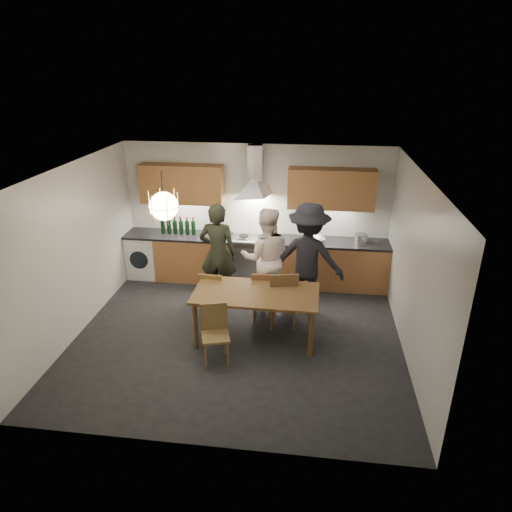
# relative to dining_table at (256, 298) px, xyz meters

# --- Properties ---
(ground) EXTENTS (5.00, 5.00, 0.00)m
(ground) POSITION_rel_dining_table_xyz_m (-0.28, 0.01, -0.70)
(ground) COLOR black
(ground) RESTS_ON ground
(room_shell) EXTENTS (5.02, 4.52, 2.61)m
(room_shell) POSITION_rel_dining_table_xyz_m (-0.28, 0.01, 1.01)
(room_shell) COLOR white
(room_shell) RESTS_ON ground
(counter_run) EXTENTS (5.00, 0.62, 0.90)m
(counter_run) POSITION_rel_dining_table_xyz_m (-0.26, 1.96, -0.25)
(counter_run) COLOR #C7834C
(counter_run) RESTS_ON ground
(range_stove) EXTENTS (0.90, 0.60, 0.92)m
(range_stove) POSITION_rel_dining_table_xyz_m (-0.28, 1.95, -0.25)
(range_stove) COLOR silver
(range_stove) RESTS_ON ground
(wall_fixtures) EXTENTS (4.30, 0.54, 1.10)m
(wall_fixtures) POSITION_rel_dining_table_xyz_m (-0.28, 2.07, 1.18)
(wall_fixtures) COLOR #BE8149
(wall_fixtures) RESTS_ON ground
(pendant_lamp) EXTENTS (0.43, 0.43, 0.70)m
(pendant_lamp) POSITION_rel_dining_table_xyz_m (-1.28, -0.09, 1.40)
(pendant_lamp) COLOR black
(pendant_lamp) RESTS_ON ground
(dining_table) EXTENTS (1.88, 0.96, 0.79)m
(dining_table) POSITION_rel_dining_table_xyz_m (0.00, 0.00, 0.00)
(dining_table) COLOR brown
(dining_table) RESTS_ON ground
(chair_back_left) EXTENTS (0.41, 0.41, 0.86)m
(chair_back_left) POSITION_rel_dining_table_xyz_m (-0.77, 0.45, -0.20)
(chair_back_left) COLOR brown
(chair_back_left) RESTS_ON ground
(chair_back_mid) EXTENTS (0.42, 0.42, 0.88)m
(chair_back_mid) POSITION_rel_dining_table_xyz_m (0.07, 0.53, -0.19)
(chair_back_mid) COLOR brown
(chair_back_mid) RESTS_ON ground
(chair_back_right) EXTENTS (0.53, 0.53, 0.98)m
(chair_back_right) POSITION_rel_dining_table_xyz_m (0.38, 0.36, -0.13)
(chair_back_right) COLOR brown
(chair_back_right) RESTS_ON ground
(chair_front) EXTENTS (0.47, 0.47, 0.84)m
(chair_front) POSITION_rel_dining_table_xyz_m (-0.51, -0.59, -0.21)
(chair_front) COLOR brown
(chair_front) RESTS_ON ground
(person_left) EXTENTS (0.68, 0.47, 1.80)m
(person_left) POSITION_rel_dining_table_xyz_m (-0.81, 1.14, 0.20)
(person_left) COLOR black
(person_left) RESTS_ON ground
(person_mid) EXTENTS (0.94, 0.78, 1.77)m
(person_mid) POSITION_rel_dining_table_xyz_m (0.03, 1.08, 0.19)
(person_mid) COLOR white
(person_mid) RESTS_ON ground
(person_right) EXTENTS (1.32, 0.89, 1.88)m
(person_right) POSITION_rel_dining_table_xyz_m (0.74, 1.04, 0.25)
(person_right) COLOR black
(person_right) RESTS_ON ground
(mixing_bowl) EXTENTS (0.40, 0.40, 0.08)m
(mixing_bowl) POSITION_rel_dining_table_xyz_m (0.87, 1.92, 0.24)
(mixing_bowl) COLOR silver
(mixing_bowl) RESTS_ON counter_run
(stock_pot) EXTENTS (0.24, 0.24, 0.16)m
(stock_pot) POSITION_rel_dining_table_xyz_m (1.68, 1.95, 0.28)
(stock_pot) COLOR silver
(stock_pot) RESTS_ON counter_run
(wine_bottles) EXTENTS (0.68, 0.08, 0.34)m
(wine_bottles) POSITION_rel_dining_table_xyz_m (-1.76, 1.99, 0.37)
(wine_bottles) COLOR black
(wine_bottles) RESTS_ON counter_run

